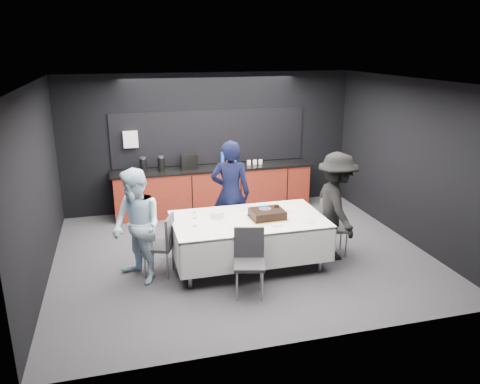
{
  "coord_description": "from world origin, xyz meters",
  "views": [
    {
      "loc": [
        -1.85,
        -6.85,
        3.33
      ],
      "look_at": [
        0.0,
        0.1,
        1.05
      ],
      "focal_mm": 35.0,
      "sensor_mm": 36.0,
      "label": 1
    }
  ],
  "objects_px": {
    "chair_left": "(163,241)",
    "chair_right": "(330,223)",
    "plate_stack": "(217,214)",
    "person_right": "(336,206)",
    "person_center": "(231,194)",
    "cake_assembly": "(267,214)",
    "champagne_flute": "(194,216)",
    "person_left": "(137,227)",
    "party_table": "(248,227)",
    "chair_near": "(249,257)"
  },
  "relations": [
    {
      "from": "person_left",
      "to": "chair_right",
      "type": "bearing_deg",
      "value": 61.77
    },
    {
      "from": "chair_left",
      "to": "chair_right",
      "type": "bearing_deg",
      "value": 0.62
    },
    {
      "from": "plate_stack",
      "to": "chair_right",
      "type": "distance_m",
      "value": 1.88
    },
    {
      "from": "cake_assembly",
      "to": "person_center",
      "type": "xyz_separation_m",
      "value": [
        -0.35,
        0.92,
        0.07
      ]
    },
    {
      "from": "chair_left",
      "to": "chair_near",
      "type": "xyz_separation_m",
      "value": [
        1.09,
        -0.84,
        0.0
      ]
    },
    {
      "from": "chair_right",
      "to": "chair_left",
      "type": "bearing_deg",
      "value": -179.38
    },
    {
      "from": "cake_assembly",
      "to": "person_right",
      "type": "relative_size",
      "value": 0.32
    },
    {
      "from": "plate_stack",
      "to": "person_left",
      "type": "height_order",
      "value": "person_left"
    },
    {
      "from": "person_center",
      "to": "person_right",
      "type": "distance_m",
      "value": 1.76
    },
    {
      "from": "champagne_flute",
      "to": "chair_left",
      "type": "distance_m",
      "value": 0.63
    },
    {
      "from": "party_table",
      "to": "champagne_flute",
      "type": "xyz_separation_m",
      "value": [
        -0.85,
        -0.12,
        0.3
      ]
    },
    {
      "from": "person_left",
      "to": "person_center",
      "type": "bearing_deg",
      "value": 89.47
    },
    {
      "from": "chair_near",
      "to": "person_center",
      "type": "height_order",
      "value": "person_center"
    },
    {
      "from": "party_table",
      "to": "person_right",
      "type": "distance_m",
      "value": 1.45
    },
    {
      "from": "plate_stack",
      "to": "champagne_flute",
      "type": "height_order",
      "value": "champagne_flute"
    },
    {
      "from": "champagne_flute",
      "to": "person_right",
      "type": "height_order",
      "value": "person_right"
    },
    {
      "from": "party_table",
      "to": "plate_stack",
      "type": "xyz_separation_m",
      "value": [
        -0.45,
        0.16,
        0.19
      ]
    },
    {
      "from": "cake_assembly",
      "to": "plate_stack",
      "type": "xyz_separation_m",
      "value": [
        -0.74,
        0.22,
        -0.02
      ]
    },
    {
      "from": "plate_stack",
      "to": "chair_near",
      "type": "height_order",
      "value": "chair_near"
    },
    {
      "from": "cake_assembly",
      "to": "champagne_flute",
      "type": "xyz_separation_m",
      "value": [
        -1.13,
        -0.06,
        0.09
      ]
    },
    {
      "from": "party_table",
      "to": "person_center",
      "type": "bearing_deg",
      "value": 94.54
    },
    {
      "from": "cake_assembly",
      "to": "champagne_flute",
      "type": "relative_size",
      "value": 2.49
    },
    {
      "from": "plate_stack",
      "to": "champagne_flute",
      "type": "bearing_deg",
      "value": -144.82
    },
    {
      "from": "person_right",
      "to": "champagne_flute",
      "type": "bearing_deg",
      "value": 95.45
    },
    {
      "from": "party_table",
      "to": "person_right",
      "type": "relative_size",
      "value": 1.33
    },
    {
      "from": "chair_near",
      "to": "person_left",
      "type": "relative_size",
      "value": 0.55
    },
    {
      "from": "person_center",
      "to": "chair_right",
      "type": "bearing_deg",
      "value": 167.57
    },
    {
      "from": "chair_left",
      "to": "chair_right",
      "type": "relative_size",
      "value": 1.0
    },
    {
      "from": "chair_right",
      "to": "person_left",
      "type": "xyz_separation_m",
      "value": [
        -3.08,
        -0.13,
        0.31
      ]
    },
    {
      "from": "party_table",
      "to": "chair_near",
      "type": "bearing_deg",
      "value": -105.07
    },
    {
      "from": "person_center",
      "to": "chair_near",
      "type": "bearing_deg",
      "value": 101.04
    },
    {
      "from": "plate_stack",
      "to": "chair_left",
      "type": "height_order",
      "value": "chair_left"
    },
    {
      "from": "party_table",
      "to": "chair_near",
      "type": "distance_m",
      "value": 0.84
    },
    {
      "from": "chair_right",
      "to": "person_left",
      "type": "bearing_deg",
      "value": -177.54
    },
    {
      "from": "chair_near",
      "to": "person_right",
      "type": "xyz_separation_m",
      "value": [
        1.64,
        0.74,
        0.33
      ]
    },
    {
      "from": "plate_stack",
      "to": "person_right",
      "type": "bearing_deg",
      "value": -7.13
    },
    {
      "from": "chair_left",
      "to": "person_left",
      "type": "bearing_deg",
      "value": -164.35
    },
    {
      "from": "chair_right",
      "to": "cake_assembly",
      "type": "bearing_deg",
      "value": -173.78
    },
    {
      "from": "person_center",
      "to": "person_right",
      "type": "bearing_deg",
      "value": 164.03
    },
    {
      "from": "plate_stack",
      "to": "party_table",
      "type": "bearing_deg",
      "value": -19.63
    },
    {
      "from": "champagne_flute",
      "to": "chair_near",
      "type": "xyz_separation_m",
      "value": [
        0.63,
        -0.69,
        -0.4
      ]
    },
    {
      "from": "champagne_flute",
      "to": "chair_right",
      "type": "distance_m",
      "value": 2.3
    },
    {
      "from": "champagne_flute",
      "to": "chair_near",
      "type": "relative_size",
      "value": 0.24
    },
    {
      "from": "chair_left",
      "to": "person_left",
      "type": "height_order",
      "value": "person_left"
    },
    {
      "from": "chair_right",
      "to": "person_center",
      "type": "height_order",
      "value": "person_center"
    },
    {
      "from": "plate_stack",
      "to": "chair_left",
      "type": "bearing_deg",
      "value": -171.47
    },
    {
      "from": "plate_stack",
      "to": "person_right",
      "type": "xyz_separation_m",
      "value": [
        1.88,
        -0.23,
        0.04
      ]
    },
    {
      "from": "chair_left",
      "to": "person_center",
      "type": "xyz_separation_m",
      "value": [
        1.24,
        0.83,
        0.38
      ]
    },
    {
      "from": "party_table",
      "to": "person_left",
      "type": "xyz_separation_m",
      "value": [
        -1.68,
        -0.07,
        0.2
      ]
    },
    {
      "from": "person_right",
      "to": "chair_right",
      "type": "bearing_deg",
      "value": 13.32
    }
  ]
}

